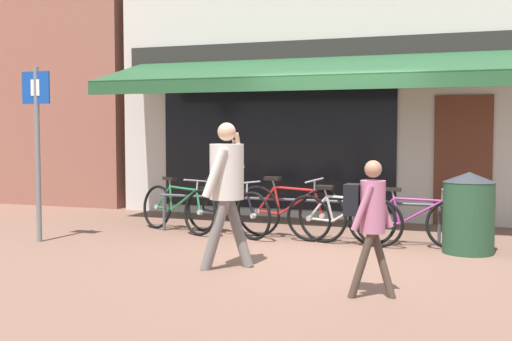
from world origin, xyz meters
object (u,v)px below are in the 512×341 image
Objects in this scene: bicycle_silver at (343,219)px; bicycle_purple at (411,221)px; litter_bin at (469,212)px; bicycle_red at (289,212)px; bicycle_black at (226,210)px; pedestrian_adult at (227,180)px; parking_sign at (37,135)px; pedestrian_child at (369,211)px; bicycle_green at (178,208)px.

bicycle_purple is at bearing 16.26° from bicycle_silver.
bicycle_red is at bearing 174.80° from litter_bin.
bicycle_black is 1.00× the size of pedestrian_adult.
parking_sign reaches higher than litter_bin.
litter_bin reaches higher than bicycle_red.
bicycle_red is 2.13m from pedestrian_adult.
parking_sign reaches higher than bicycle_red.
bicycle_silver is 0.69× the size of parking_sign.
bicycle_red is 1.06× the size of pedestrian_adult.
bicycle_purple is 1.63× the size of litter_bin.
litter_bin is at bearing 7.82° from bicycle_red.
litter_bin reaches higher than bicycle_black.
pedestrian_child is 1.25× the size of litter_bin.
litter_bin is at bearing 24.38° from pedestrian_adult.
bicycle_silver is at bearing 107.72° from pedestrian_child.
bicycle_black is 2.84m from parking_sign.
bicycle_red reaches higher than bicycle_black.
bicycle_red is (1.79, -0.09, 0.03)m from bicycle_green.
pedestrian_child is (2.54, -2.78, 0.44)m from bicycle_black.
pedestrian_adult is 1.28× the size of pedestrian_child.
bicycle_purple is (3.47, -0.13, -0.02)m from bicycle_green.
parking_sign is (-3.09, 0.72, 0.47)m from pedestrian_adult.
pedestrian_adult is (-1.80, -2.01, 0.65)m from bicycle_purple.
bicycle_green is at bearing 44.87° from parking_sign.
parking_sign is (-1.42, -1.42, 1.10)m from bicycle_green.
bicycle_silver is (0.80, -0.17, -0.04)m from bicycle_red.
pedestrian_adult is 1.86m from pedestrian_child.
pedestrian_adult is 1.61× the size of litter_bin.
pedestrian_child is at bearing -66.07° from bicycle_silver.
parking_sign reaches higher than pedestrian_child.
pedestrian_adult is (0.84, -2.05, 0.62)m from bicycle_black.
bicycle_purple is at bearing 11.86° from bicycle_red.
bicycle_green is 0.96× the size of bicycle_purple.
bicycle_red is 1.06× the size of bicycle_silver.
parking_sign is at bearing 164.22° from pedestrian_child.
bicycle_purple is (2.64, -0.04, -0.02)m from bicycle_black.
litter_bin is at bearing 11.13° from parking_sign.
pedestrian_child is (1.58, -2.77, 0.41)m from bicycle_red.
pedestrian_adult is at bearing -80.35° from bicycle_red.
litter_bin is 5.81m from parking_sign.
parking_sign reaches higher than bicycle_purple.
bicycle_black is 0.68× the size of parking_sign.
pedestrian_adult reaches higher than pedestrian_child.
bicycle_purple is 1.01× the size of pedestrian_adult.
parking_sign is at bearing -156.78° from bicycle_silver.
parking_sign is at bearing -167.32° from bicycle_purple.
bicycle_silver is (1.76, -0.18, -0.01)m from bicycle_black.
bicycle_purple is at bearing 21.80° from bicycle_green.
pedestrian_child reaches higher than bicycle_purple.
bicycle_black is 3.79m from pedestrian_child.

